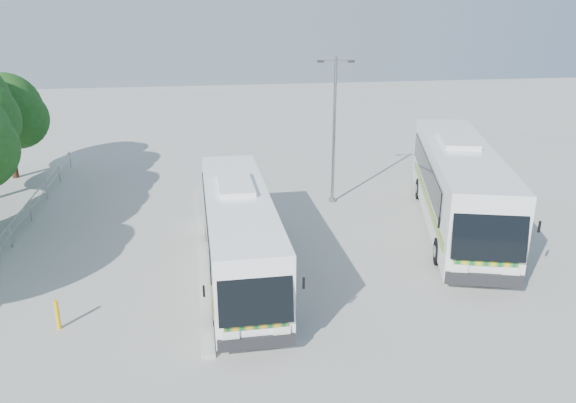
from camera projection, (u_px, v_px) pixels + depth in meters
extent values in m
plane|color=#A9A9A4|center=(264.00, 262.00, 21.63)|extent=(100.00, 100.00, 0.00)
cube|color=#B2B2AD|center=(203.00, 243.00, 23.12)|extent=(0.40, 16.00, 0.15)
cylinder|color=gray|center=(16.00, 217.00, 23.53)|extent=(0.06, 22.00, 0.06)
cylinder|color=gray|center=(17.00, 226.00, 23.66)|extent=(0.06, 22.00, 0.06)
cylinder|color=gray|center=(67.00, 164.00, 32.98)|extent=(0.06, 0.06, 1.00)
cylinder|color=#382314|center=(12.00, 154.00, 31.63)|extent=(0.36, 0.36, 2.77)
sphere|color=#1C3C10|center=(5.00, 109.00, 30.79)|extent=(4.03, 4.03, 4.03)
sphere|color=#1C3C10|center=(18.00, 119.00, 30.58)|extent=(3.28, 3.28, 3.28)
cube|color=white|center=(239.00, 230.00, 20.23)|extent=(2.32, 10.74, 2.73)
cube|color=black|center=(255.00, 294.00, 15.11)|extent=(2.06, 0.43, 1.73)
cube|color=black|center=(206.00, 218.00, 20.44)|extent=(0.12, 8.58, 0.98)
cube|color=black|center=(268.00, 215.00, 20.80)|extent=(0.12, 8.58, 0.98)
cube|color=#0B4D23|center=(208.00, 248.00, 19.97)|extent=(0.10, 9.29, 0.25)
cylinder|color=black|center=(217.00, 312.00, 17.24)|extent=(0.28, 0.90, 0.89)
cylinder|color=black|center=(282.00, 306.00, 17.56)|extent=(0.28, 0.90, 0.89)
cylinder|color=black|center=(209.00, 232.00, 23.30)|extent=(0.28, 0.90, 0.89)
cylinder|color=black|center=(257.00, 229.00, 23.62)|extent=(0.28, 0.90, 0.89)
cube|color=silver|center=(458.00, 184.00, 24.47)|extent=(6.08, 12.87, 3.21)
cube|color=black|center=(490.00, 230.00, 18.40)|extent=(2.46, 1.14, 2.04)
cube|color=black|center=(426.00, 170.00, 25.08)|extent=(2.89, 9.72, 1.16)
cube|color=black|center=(488.00, 172.00, 24.77)|extent=(2.89, 9.72, 1.16)
cube|color=#0D5E2D|center=(426.00, 198.00, 24.53)|extent=(3.11, 10.52, 0.29)
cylinder|color=black|center=(439.00, 252.00, 21.25)|extent=(0.60, 1.10, 1.05)
cylinder|color=black|center=(504.00, 255.00, 20.97)|extent=(0.60, 1.10, 1.05)
cylinder|color=black|center=(420.00, 189.00, 28.44)|extent=(0.60, 1.10, 1.05)
cylinder|color=black|center=(468.00, 191.00, 28.16)|extent=(0.60, 1.10, 1.05)
cylinder|color=gray|center=(334.00, 132.00, 26.99)|extent=(0.16, 0.16, 7.10)
cylinder|color=gray|center=(336.00, 60.00, 25.86)|extent=(1.41, 0.30, 0.07)
cube|color=black|center=(321.00, 61.00, 25.88)|extent=(0.33, 0.21, 0.11)
cube|color=black|center=(351.00, 61.00, 25.87)|extent=(0.33, 0.21, 0.11)
cylinder|color=#E4A30D|center=(57.00, 315.00, 17.02)|extent=(0.14, 0.14, 0.96)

